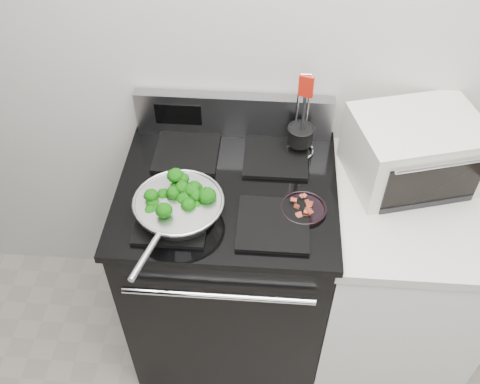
# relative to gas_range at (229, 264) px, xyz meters

# --- Properties ---
(back_wall) EXTENTS (4.00, 0.02, 2.70)m
(back_wall) POSITION_rel_gas_range_xyz_m (0.30, 0.34, 0.86)
(back_wall) COLOR beige
(back_wall) RESTS_ON ground
(gas_range) EXTENTS (0.79, 0.69, 1.13)m
(gas_range) POSITION_rel_gas_range_xyz_m (0.00, 0.00, 0.00)
(gas_range) COLOR black
(gas_range) RESTS_ON floor
(counter) EXTENTS (0.62, 0.68, 0.92)m
(counter) POSITION_rel_gas_range_xyz_m (0.68, -0.00, -0.03)
(counter) COLOR white
(counter) RESTS_ON floor
(skillet) EXTENTS (0.31, 0.47, 0.07)m
(skillet) POSITION_rel_gas_range_xyz_m (-0.15, -0.16, 0.51)
(skillet) COLOR silver
(skillet) RESTS_ON gas_range
(broccoli_pile) EXTENTS (0.24, 0.24, 0.08)m
(broccoli_pile) POSITION_rel_gas_range_xyz_m (-0.15, -0.15, 0.53)
(broccoli_pile) COLOR black
(broccoli_pile) RESTS_ON skillet
(bacon_plate) EXTENTS (0.16, 0.16, 0.04)m
(bacon_plate) POSITION_rel_gas_range_xyz_m (0.27, -0.09, 0.48)
(bacon_plate) COLOR black
(bacon_plate) RESTS_ON gas_range
(utensil_holder) EXTENTS (0.11, 0.11, 0.35)m
(utensil_holder) POSITION_rel_gas_range_xyz_m (0.26, 0.21, 0.53)
(utensil_holder) COLOR silver
(utensil_holder) RESTS_ON gas_range
(toaster_oven) EXTENTS (0.51, 0.43, 0.25)m
(toaster_oven) POSITION_rel_gas_range_xyz_m (0.66, 0.14, 0.56)
(toaster_oven) COLOR beige
(toaster_oven) RESTS_ON counter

